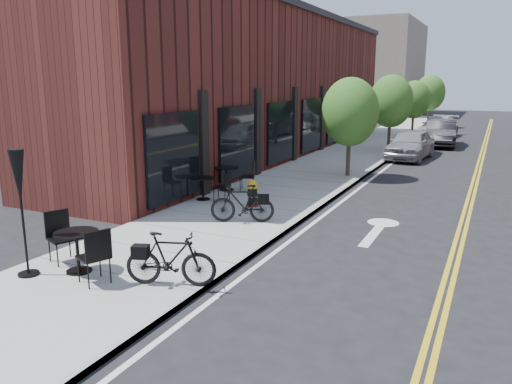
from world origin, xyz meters
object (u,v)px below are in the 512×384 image
Objects in this scene: bicycle_right at (171,259)px; parked_car_b at (441,133)px; parked_car_a at (410,144)px; bistro_set_c at (227,175)px; patio_umbrella at (19,186)px; parked_car_c at (439,127)px; bistro_set_a at (77,246)px; fire_hydrant at (252,193)px; bistro_set_b at (203,185)px; bicycle_left at (242,204)px.

parked_car_b is at bearing -24.79° from bicycle_right.
bistro_set_c is at bearing -107.56° from parked_car_a.
parked_car_c is (4.35, 29.64, -1.17)m from patio_umbrella.
patio_umbrella reaches higher than bistro_set_a.
parked_car_b is (4.96, 24.98, -1.11)m from patio_umbrella.
bicycle_right is at bearing 15.82° from patio_umbrella.
bistro_set_a is at bearing -115.51° from fire_hydrant.
fire_hydrant is 2.40m from bistro_set_c.
parked_car_c reaches higher than bistro_set_b.
patio_umbrella reaches higher than fire_hydrant.
parked_car_c is (4.58, 21.30, 0.08)m from bistro_set_c.
parked_car_a is (4.40, 12.17, 0.15)m from bistro_set_b.
patio_umbrella is (-2.79, -0.79, 1.25)m from bicycle_right.
bistro_set_a is (-2.03, -0.24, 0.03)m from bicycle_right.
fire_hydrant is at bearing -7.72° from bicycle_right.
bistro_set_c is at bearing 91.63° from patio_umbrella.
patio_umbrella is 0.50× the size of parked_car_c.
bicycle_left is 0.96× the size of bistro_set_b.
bicycle_left is at bearing -44.17° from bistro_set_b.
parked_car_b reaches higher than bistro_set_c.
bicycle_left is at bearing -103.79° from parked_car_b.
bistro_set_c is (-3.03, 7.55, 0.01)m from bicycle_right.
parked_car_a is 6.05m from parked_car_b.
bistro_set_a is 0.82× the size of patio_umbrella.
parked_car_c is at bearing -22.75° from bicycle_right.
patio_umbrella reaches higher than bicycle_right.
bistro_set_a is 7.86m from bistro_set_c.
bicycle_right is at bearing -13.34° from bicycle_left.
bistro_set_b is at bearing 92.00° from patio_umbrella.
bistro_set_a is 29.32m from parked_car_c.
bicycle_right is at bearing -89.39° from parked_car_a.
fire_hydrant is 6.08m from bicycle_right.
bicycle_left is at bearing -91.11° from fire_hydrant.
bistro_set_b is at bearing -111.43° from parked_car_b.
bistro_set_b is 1.54m from bistro_set_c.
bistro_set_a is at bearing -95.54° from parked_car_a.
bistro_set_c is 0.40× the size of parked_car_c.
parked_car_b is at bearing 78.76° from patio_umbrella.
parked_car_c reaches higher than bistro_set_a.
fire_hydrant is at bearing -91.47° from parked_car_c.
bicycle_right is 0.97× the size of bistro_set_b.
patio_umbrella is at bearing 86.16° from bicycle_right.
parked_car_a is at bearing 101.69° from bistro_set_a.
parked_car_c is at bearing 151.49° from bicycle_left.
parked_car_c is at bearing 81.66° from patio_umbrella.
bicycle_left is at bearing -93.72° from parked_car_a.
bicycle_right is 28.89m from parked_car_c.
bicycle_right is 0.39× the size of parked_car_a.
bistro_set_a is at bearing 35.72° from patio_umbrella.
parked_car_b is (5.20, 18.17, 0.18)m from bistro_set_b.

